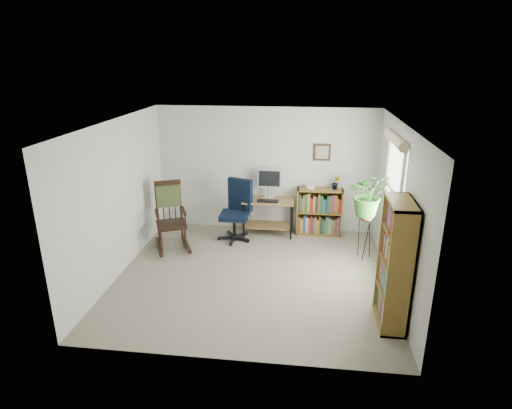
# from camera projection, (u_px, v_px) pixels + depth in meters

# --- Properties ---
(floor) EXTENTS (4.20, 4.00, 0.00)m
(floor) POSITION_uv_depth(u_px,v_px,m) (253.00, 275.00, 6.76)
(floor) COLOR gray
(floor) RESTS_ON ground
(ceiling) EXTENTS (4.20, 4.00, 0.00)m
(ceiling) POSITION_uv_depth(u_px,v_px,m) (253.00, 123.00, 5.97)
(ceiling) COLOR silver
(ceiling) RESTS_ON ground
(wall_back) EXTENTS (4.20, 0.00, 2.40)m
(wall_back) POSITION_uv_depth(u_px,v_px,m) (266.00, 170.00, 8.24)
(wall_back) COLOR silver
(wall_back) RESTS_ON ground
(wall_front) EXTENTS (4.20, 0.00, 2.40)m
(wall_front) POSITION_uv_depth(u_px,v_px,m) (228.00, 266.00, 4.49)
(wall_front) COLOR silver
(wall_front) RESTS_ON ground
(wall_left) EXTENTS (0.00, 4.00, 2.40)m
(wall_left) POSITION_uv_depth(u_px,v_px,m) (118.00, 198.00, 6.61)
(wall_left) COLOR silver
(wall_left) RESTS_ON ground
(wall_right) EXTENTS (0.00, 4.00, 2.40)m
(wall_right) POSITION_uv_depth(u_px,v_px,m) (398.00, 210.00, 6.12)
(wall_right) COLOR silver
(wall_right) RESTS_ON ground
(window) EXTENTS (0.12, 1.20, 1.50)m
(window) POSITION_uv_depth(u_px,v_px,m) (393.00, 190.00, 6.34)
(window) COLOR white
(window) RESTS_ON wall_right
(desk) EXTENTS (0.97, 0.53, 0.70)m
(desk) POSITION_uv_depth(u_px,v_px,m) (268.00, 217.00, 8.23)
(desk) COLOR olive
(desk) RESTS_ON floor
(monitor) EXTENTS (0.46, 0.16, 0.56)m
(monitor) POSITION_uv_depth(u_px,v_px,m) (269.00, 183.00, 8.15)
(monitor) COLOR silver
(monitor) RESTS_ON desk
(keyboard) EXTENTS (0.40, 0.15, 0.02)m
(keyboard) POSITION_uv_depth(u_px,v_px,m) (268.00, 201.00, 8.00)
(keyboard) COLOR black
(keyboard) RESTS_ON desk
(office_chair) EXTENTS (0.82, 0.82, 1.15)m
(office_chair) POSITION_uv_depth(u_px,v_px,m) (234.00, 211.00, 7.88)
(office_chair) COLOR black
(office_chair) RESTS_ON floor
(rocking_chair) EXTENTS (1.01, 1.22, 1.22)m
(rocking_chair) POSITION_uv_depth(u_px,v_px,m) (171.00, 216.00, 7.54)
(rocking_chair) COLOR black
(rocking_chair) RESTS_ON floor
(low_bookshelf) EXTENTS (0.86, 0.29, 0.91)m
(low_bookshelf) POSITION_uv_depth(u_px,v_px,m) (319.00, 212.00, 8.20)
(low_bookshelf) COLOR brown
(low_bookshelf) RESTS_ON floor
(tall_bookshelf) EXTENTS (0.31, 0.73, 1.67)m
(tall_bookshelf) POSITION_uv_depth(u_px,v_px,m) (395.00, 264.00, 5.32)
(tall_bookshelf) COLOR brown
(tall_bookshelf) RESTS_ON floor
(plant_stand) EXTENTS (0.24, 0.24, 0.84)m
(plant_stand) POSITION_uv_depth(u_px,v_px,m) (365.00, 235.00, 7.21)
(plant_stand) COLOR black
(plant_stand) RESTS_ON floor
(spider_plant) EXTENTS (1.69, 1.88, 1.46)m
(spider_plant) POSITION_uv_depth(u_px,v_px,m) (371.00, 173.00, 6.85)
(spider_plant) COLOR #316D26
(spider_plant) RESTS_ON plant_stand
(potted_plant_small) EXTENTS (0.13, 0.24, 0.11)m
(potted_plant_small) POSITION_uv_depth(u_px,v_px,m) (336.00, 187.00, 8.01)
(potted_plant_small) COLOR #316D26
(potted_plant_small) RESTS_ON low_bookshelf
(framed_picture) EXTENTS (0.32, 0.04, 0.32)m
(framed_picture) POSITION_uv_depth(u_px,v_px,m) (322.00, 152.00, 7.96)
(framed_picture) COLOR black
(framed_picture) RESTS_ON wall_back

